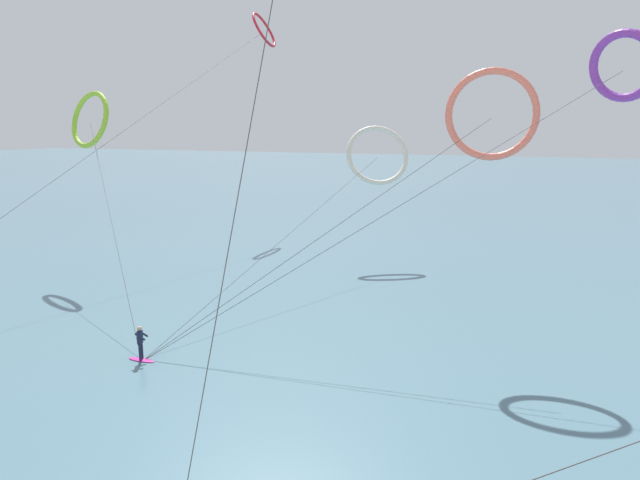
# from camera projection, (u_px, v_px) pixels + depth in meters

# --- Properties ---
(sea_water) EXTENTS (400.00, 200.00, 0.08)m
(sea_water) POSITION_uv_depth(u_px,v_px,m) (483.00, 186.00, 101.69)
(sea_water) COLOR slate
(sea_water) RESTS_ON ground
(surfer_magenta) EXTENTS (1.40, 0.67, 1.70)m
(surfer_magenta) POSITION_uv_depth(u_px,v_px,m) (141.00, 346.00, 26.62)
(surfer_magenta) COLOR #CC288E
(surfer_magenta) RESTS_ON ground
(kite_coral) EXTENTS (17.01, 10.15, 13.82)m
(kite_coral) POSITION_uv_depth(u_px,v_px,m) (492.00, 114.00, 28.03)
(kite_coral) COLOR #EA7260
(kite_coral) RESTS_ON ground
(kite_ivory) EXTENTS (7.83, 26.86, 10.98)m
(kite_ivory) POSITION_uv_depth(u_px,v_px,m) (377.00, 155.00, 45.88)
(kite_ivory) COLOR silver
(kite_ivory) RESTS_ON ground
(kite_lime) EXTENTS (16.28, 14.79, 13.47)m
(kite_lime) POSITION_uv_depth(u_px,v_px,m) (90.00, 120.00, 41.54)
(kite_lime) COLOR #8CC62D
(kite_lime) RESTS_ON ground
(kite_violet) EXTENTS (22.24, 12.20, 15.46)m
(kite_violet) POSITION_uv_depth(u_px,v_px,m) (623.00, 67.00, 26.91)
(kite_violet) COLOR purple
(kite_violet) RESTS_ON ground
(kite_crimson) EXTENTS (2.46, 49.00, 22.70)m
(kite_crimson) POSITION_uv_depth(u_px,v_px,m) (263.00, 30.00, 60.09)
(kite_crimson) COLOR red
(kite_crimson) RESTS_ON ground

